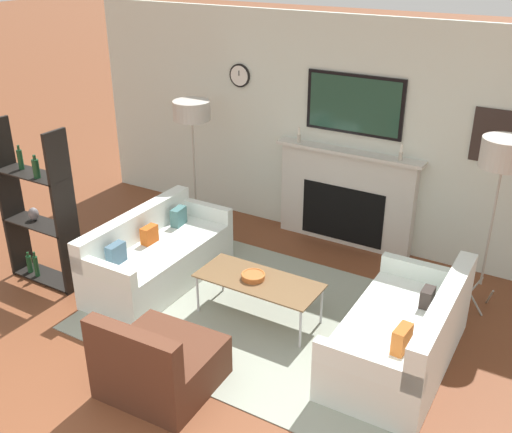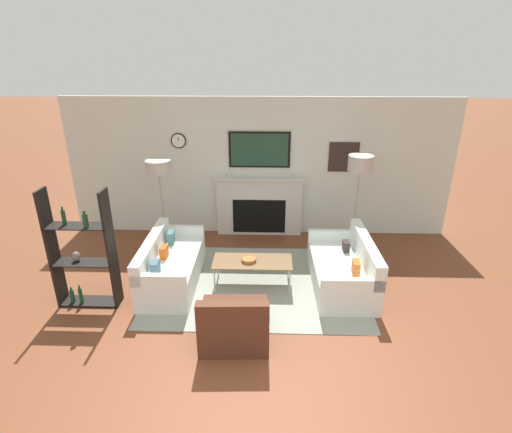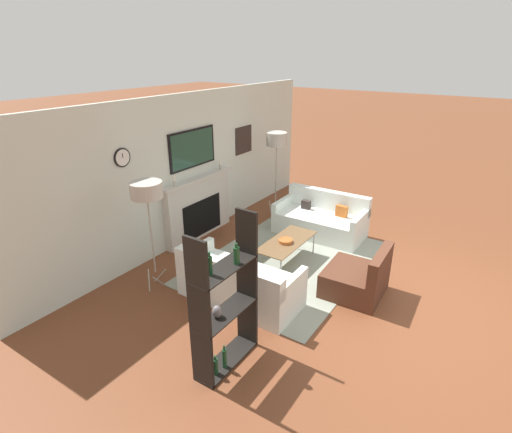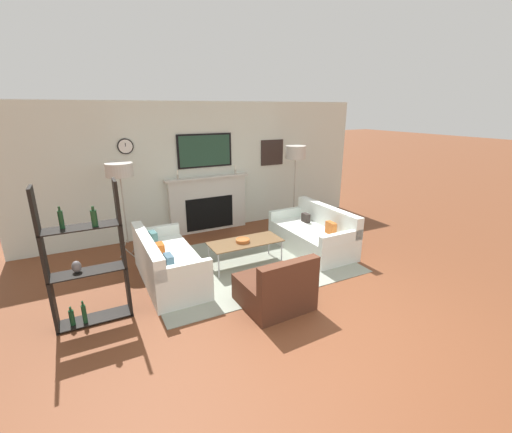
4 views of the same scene
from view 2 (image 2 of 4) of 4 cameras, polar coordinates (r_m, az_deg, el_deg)
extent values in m
plane|color=brown|center=(4.78, -0.83, -23.90)|extent=(60.00, 60.00, 0.00)
cube|color=silver|center=(7.85, 0.50, 6.95)|extent=(7.48, 0.07, 2.70)
cube|color=beige|center=(7.98, 0.46, 1.39)|extent=(1.69, 0.16, 1.16)
cube|color=black|center=(7.97, 0.44, 0.02)|extent=(1.05, 0.01, 0.69)
cube|color=beige|center=(7.77, 0.47, 5.45)|extent=(1.81, 0.22, 0.04)
cylinder|color=#B2AD9E|center=(7.76, -4.23, 5.91)|extent=(0.04, 0.04, 0.10)
cylinder|color=white|center=(7.73, -4.25, 6.59)|extent=(0.03, 0.03, 0.09)
cylinder|color=#B2AD9E|center=(7.73, 5.18, 5.82)|extent=(0.04, 0.04, 0.10)
cylinder|color=white|center=(7.70, 5.21, 6.50)|extent=(0.03, 0.03, 0.09)
cube|color=black|center=(7.71, 0.50, 9.52)|extent=(1.17, 0.04, 0.69)
cube|color=#1E4233|center=(7.69, 0.50, 9.49)|extent=(1.09, 0.01, 0.62)
cylinder|color=black|center=(7.86, -11.02, 10.59)|extent=(0.29, 0.02, 0.29)
cylinder|color=silver|center=(7.85, -11.04, 10.56)|extent=(0.25, 0.00, 0.25)
cube|color=black|center=(7.84, -11.06, 10.79)|extent=(0.01, 0.00, 0.06)
cube|color=#2E231F|center=(7.88, 12.41, 8.29)|extent=(0.57, 0.02, 0.57)
cube|color=gray|center=(6.51, 0.04, -9.52)|extent=(3.37, 2.46, 0.01)
cube|color=white|center=(6.57, -11.77, -7.49)|extent=(0.79, 1.76, 0.45)
cube|color=white|center=(6.47, -14.71, -4.43)|extent=(0.17, 1.75, 0.31)
cube|color=white|center=(7.14, -10.56, -1.98)|extent=(0.78, 0.10, 0.18)
cube|color=white|center=(5.72, -13.81, -8.85)|extent=(0.78, 0.10, 0.18)
cube|color=#416D6E|center=(6.89, -12.02, -2.93)|extent=(0.12, 0.22, 0.21)
cube|color=#C0541B|center=(6.44, -13.01, -4.97)|extent=(0.10, 0.19, 0.19)
cube|color=#436174|center=(6.00, -14.18, -7.15)|extent=(0.10, 0.21, 0.21)
cube|color=white|center=(6.51, 11.99, -7.98)|extent=(0.90, 1.71, 0.42)
cube|color=white|center=(6.40, 15.43, -4.79)|extent=(0.18, 1.70, 0.38)
cube|color=white|center=(5.69, 13.66, -9.45)|extent=(0.88, 0.11, 0.18)
cube|color=white|center=(7.07, 11.04, -2.59)|extent=(0.88, 0.11, 0.18)
cube|color=#B85D25|center=(6.06, 14.08, -7.14)|extent=(0.12, 0.22, 0.22)
cube|color=#352C28|center=(6.72, 12.73, -4.15)|extent=(0.10, 0.17, 0.17)
cube|color=#532E1E|center=(5.35, -3.10, -15.22)|extent=(0.90, 0.87, 0.38)
cube|color=#532E1E|center=(4.84, -3.36, -14.14)|extent=(0.87, 0.18, 0.39)
cube|color=brown|center=(6.26, -0.51, -6.42)|extent=(1.23, 0.53, 0.02)
cylinder|color=#B7B7BC|center=(6.23, -5.96, -9.08)|extent=(0.02, 0.02, 0.42)
cylinder|color=#B7B7BC|center=(6.18, 4.83, -9.27)|extent=(0.02, 0.02, 0.42)
cylinder|color=#B7B7BC|center=(6.61, -5.46, -7.03)|extent=(0.02, 0.02, 0.42)
cylinder|color=#B7B7BC|center=(6.57, 4.65, -7.19)|extent=(0.02, 0.02, 0.42)
cylinder|color=#B55D29|center=(6.24, -1.03, -6.19)|extent=(0.23, 0.23, 0.05)
torus|color=#C1682C|center=(6.23, -1.03, -6.01)|extent=(0.24, 0.24, 0.02)
cylinder|color=#9E998E|center=(7.81, -11.98, -3.23)|extent=(0.09, 0.23, 0.28)
cylinder|color=#9E998E|center=(7.89, -13.23, -3.06)|extent=(0.17, 0.19, 0.28)
cylinder|color=#9E998E|center=(7.72, -13.15, -3.66)|extent=(0.23, 0.07, 0.28)
cylinder|color=#9E998E|center=(7.52, -13.26, 1.71)|extent=(0.02, 0.02, 1.20)
cylinder|color=#B2ADA3|center=(7.30, -13.76, 6.96)|extent=(0.45, 0.45, 0.23)
cylinder|color=#9E998E|center=(7.78, 14.31, -3.51)|extent=(0.09, 0.23, 0.29)
cylinder|color=#9E998E|center=(7.78, 12.91, -3.38)|extent=(0.17, 0.19, 0.29)
cylinder|color=#9E998E|center=(7.63, 13.57, -3.97)|extent=(0.23, 0.07, 0.29)
cylinder|color=#9E998E|center=(7.43, 14.13, 1.69)|extent=(0.02, 0.02, 1.26)
cylinder|color=#B2ADA3|center=(7.20, 14.71, 7.39)|extent=(0.43, 0.43, 0.27)
cube|color=black|center=(6.32, -27.07, -4.16)|extent=(0.04, 0.28, 1.77)
cube|color=black|center=(5.96, -19.95, -4.51)|extent=(0.04, 0.28, 1.77)
cube|color=black|center=(6.54, -22.43, -11.09)|extent=(0.88, 0.28, 0.02)
cube|color=black|center=(6.22, -23.32, -6.03)|extent=(0.88, 0.28, 0.01)
cube|color=black|center=(5.99, -24.15, -1.24)|extent=(0.88, 0.28, 0.02)
cylinder|color=#194223|center=(6.48, -23.74, -10.31)|extent=(0.05, 0.05, 0.24)
cylinder|color=#194223|center=(6.41, -23.95, -9.18)|extent=(0.02, 0.02, 0.06)
ellipsoid|color=slate|center=(6.25, -24.30, -5.22)|extent=(0.11, 0.11, 0.14)
cylinder|color=#194223|center=(6.57, -24.76, -10.26)|extent=(0.06, 0.06, 0.20)
cylinder|color=#194223|center=(6.50, -24.94, -9.34)|extent=(0.03, 0.03, 0.05)
cylinder|color=#194223|center=(5.84, -23.19, -0.55)|extent=(0.07, 0.07, 0.19)
cylinder|color=#194223|center=(5.80, -23.37, 0.54)|extent=(0.03, 0.03, 0.05)
cylinder|color=#194223|center=(6.06, -25.77, -0.11)|extent=(0.06, 0.06, 0.21)
cylinder|color=#194223|center=(6.01, -25.98, 1.04)|extent=(0.02, 0.02, 0.05)
camera|label=1|loc=(2.60, 66.46, 8.88)|focal=42.00mm
camera|label=3|loc=(6.06, -64.29, 9.48)|focal=28.00mm
camera|label=4|loc=(2.75, -67.66, -11.34)|focal=24.00mm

